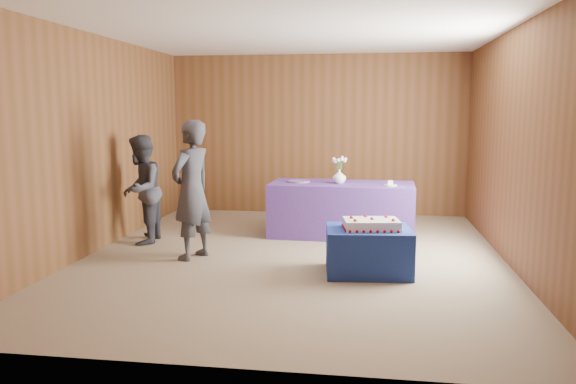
% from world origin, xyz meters
% --- Properties ---
extents(ground, '(6.00, 6.00, 0.00)m').
position_xyz_m(ground, '(0.00, 0.00, 0.00)').
color(ground, '#85705C').
rests_on(ground, ground).
extents(room_shell, '(5.04, 6.04, 2.72)m').
position_xyz_m(room_shell, '(0.00, 0.00, 1.80)').
color(room_shell, brown).
rests_on(room_shell, ground).
extents(cake_table, '(0.96, 0.78, 0.50)m').
position_xyz_m(cake_table, '(0.90, -0.55, 0.25)').
color(cake_table, '#1A3D94').
rests_on(cake_table, ground).
extents(serving_table, '(2.03, 0.97, 0.75)m').
position_xyz_m(serving_table, '(0.52, 1.29, 0.38)').
color(serving_table, '#5D3592').
rests_on(serving_table, ground).
extents(sheet_cake, '(0.66, 0.50, 0.14)m').
position_xyz_m(sheet_cake, '(0.92, -0.59, 0.55)').
color(sheet_cake, white).
rests_on(sheet_cake, cake_table).
extents(vase, '(0.20, 0.20, 0.20)m').
position_xyz_m(vase, '(0.48, 1.25, 0.85)').
color(vase, white).
rests_on(vase, serving_table).
extents(flower_spray, '(0.21, 0.21, 0.16)m').
position_xyz_m(flower_spray, '(0.48, 1.25, 1.08)').
color(flower_spray, '#2B6C2E').
rests_on(flower_spray, vase).
extents(platter, '(0.41, 0.41, 0.02)m').
position_xyz_m(platter, '(-0.10, 1.33, 0.76)').
color(platter, '#7653A6').
rests_on(platter, serving_table).
extents(plate, '(0.24, 0.24, 0.01)m').
position_xyz_m(plate, '(1.18, 1.13, 0.76)').
color(plate, white).
rests_on(plate, serving_table).
extents(cake_slice, '(0.07, 0.06, 0.08)m').
position_xyz_m(cake_slice, '(1.18, 1.12, 0.79)').
color(cake_slice, white).
rests_on(cake_slice, plate).
extents(knife, '(0.25, 0.11, 0.00)m').
position_xyz_m(knife, '(1.24, 0.97, 0.75)').
color(knife, silver).
rests_on(knife, serving_table).
extents(guest_left, '(0.60, 0.71, 1.65)m').
position_xyz_m(guest_left, '(-1.19, -0.22, 0.83)').
color(guest_left, '#34353E').
rests_on(guest_left, ground).
extents(guest_right, '(0.63, 0.77, 1.45)m').
position_xyz_m(guest_right, '(-2.10, 0.45, 0.72)').
color(guest_right, '#34353E').
rests_on(guest_right, ground).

